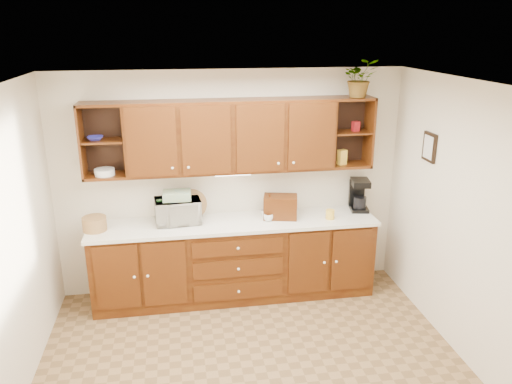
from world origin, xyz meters
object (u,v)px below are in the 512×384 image
object	(u,v)px
microwave	(178,211)
bread_box	(280,207)
potted_plant	(360,78)
coffee_maker	(359,195)

from	to	relation	value
microwave	bread_box	size ratio (longest dim) A/B	1.32
potted_plant	bread_box	bearing A→B (deg)	-176.29
microwave	bread_box	world-z (taller)	microwave
microwave	potted_plant	size ratio (longest dim) A/B	1.20
bread_box	coffee_maker	xyz separation A→B (m)	(0.98, 0.12, 0.05)
bread_box	microwave	bearing A→B (deg)	-168.82
bread_box	potted_plant	world-z (taller)	potted_plant
potted_plant	coffee_maker	bearing A→B (deg)	29.81
bread_box	coffee_maker	bearing A→B (deg)	20.09
microwave	coffee_maker	world-z (taller)	coffee_maker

